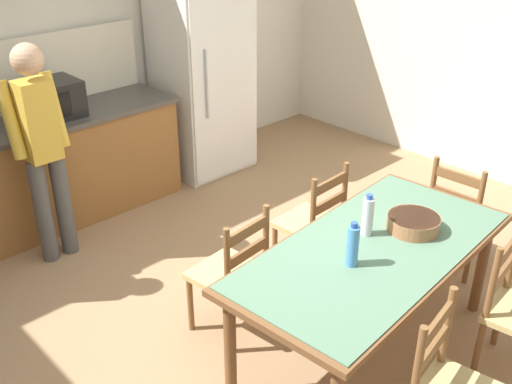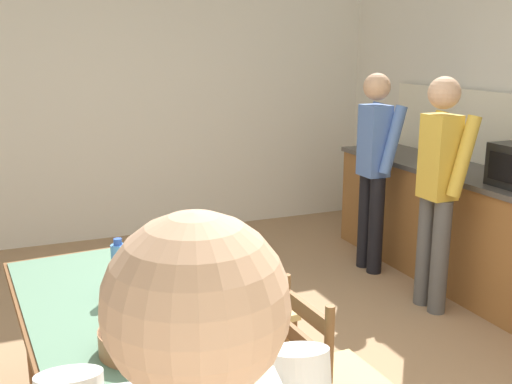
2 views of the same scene
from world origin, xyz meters
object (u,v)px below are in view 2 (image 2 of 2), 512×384
bottle_near_centre (119,268)px  person_at_counter (439,183)px  chair_side_far_right (331,383)px  chair_side_far_left (246,309)px  serving_bowl (141,337)px  dining_table (136,329)px  person_at_sink (374,162)px  bottle_off_centre (166,289)px

bottle_near_centre → person_at_counter: bearing=105.5°
chair_side_far_right → chair_side_far_left: 0.85m
serving_bowl → person_at_counter: 2.68m
dining_table → chair_side_far_left: bearing=124.3°
chair_side_far_right → person_at_sink: bearing=-40.1°
chair_side_far_right → person_at_sink: 2.67m
serving_bowl → person_at_sink: 3.17m
chair_side_far_left → bottle_off_centre: bearing=127.6°
chair_side_far_left → person_at_sink: bearing=-59.2°
dining_table → person_at_counter: person_at_counter is taller
bottle_off_centre → person_at_sink: (-1.82, 2.24, 0.06)m
person_at_sink → chair_side_far_right: bearing=-127.0°
bottle_off_centre → person_at_sink: size_ratio=0.16×
bottle_near_centre → serving_bowl: (0.57, -0.02, -0.07)m
dining_table → chair_side_far_right: size_ratio=2.16×
person_at_counter → serving_bowl: bearing=-152.8°
chair_side_far_right → bottle_off_centre: bearing=64.0°
dining_table → chair_side_far_left: (-0.48, 0.71, -0.24)m
bottle_near_centre → person_at_counter: size_ratio=0.16×
chair_side_far_left → serving_bowl: bearing=131.1°
chair_side_far_left → person_at_counter: size_ratio=0.54×
bottle_near_centre → chair_side_far_right: bearing=53.1°
chair_side_far_right → person_at_counter: bearing=-54.3°
serving_bowl → person_at_counter: person_at_counter is taller
chair_side_far_left → bottle_near_centre: bearing=102.4°
dining_table → person_at_sink: 2.94m
person_at_sink → serving_bowl: bearing=-139.2°
serving_bowl → dining_table: bearing=173.0°
dining_table → chair_side_far_right: chair_side_far_right is taller
bottle_near_centre → dining_table: bearing=4.7°
chair_side_far_right → serving_bowl: bearing=85.0°
dining_table → chair_side_far_right: (0.36, 0.78, -0.24)m
bottle_off_centre → serving_bowl: bearing=-32.9°
bottle_off_centre → serving_bowl: (0.25, -0.16, -0.07)m
dining_table → chair_side_far_right: 0.89m
bottle_off_centre → bottle_near_centre: bearing=-156.4°
serving_bowl → chair_side_far_right: bearing=88.1°
chair_side_far_right → person_at_counter: 2.06m
person_at_counter → bottle_near_centre: bearing=-164.5°
bottle_off_centre → dining_table: bearing=-125.1°
bottle_near_centre → chair_side_far_right: 1.09m
bottle_near_centre → serving_bowl: size_ratio=0.84×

